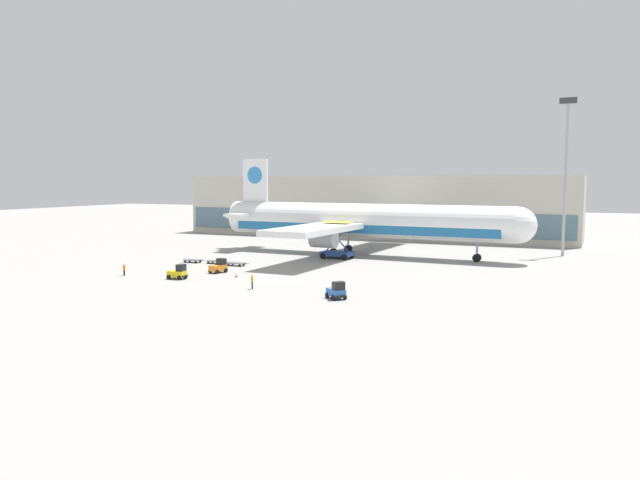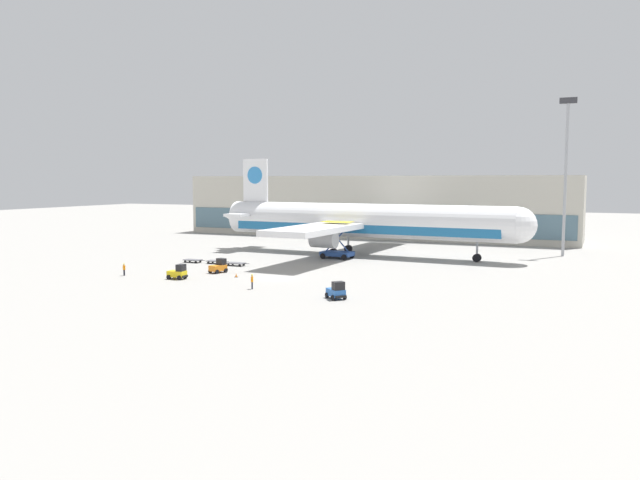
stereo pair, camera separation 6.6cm
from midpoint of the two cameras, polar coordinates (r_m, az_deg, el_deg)
ground_plane at (r=83.68m, az=-3.92°, el=-3.48°), size 400.00×400.00×0.00m
terminal_building at (r=146.08m, az=5.07°, el=3.10°), size 90.00×18.20×14.00m
light_mast at (r=114.41m, az=21.54°, el=6.26°), size 2.80×0.50×26.88m
airplane_main at (r=108.48m, az=3.53°, el=1.68°), size 58.10×48.27×17.00m
scissor_lift_loader at (r=104.02m, az=1.57°, el=-0.43°), size 5.31×3.54×6.16m
baggage_tug_foreground at (r=68.75m, az=1.50°, el=-4.69°), size 2.77×2.69×2.00m
baggage_tug_mid at (r=84.51m, az=-12.87°, el=-2.92°), size 2.56×1.81×2.00m
baggage_tug_far at (r=89.19m, az=-9.25°, el=-2.41°), size 2.17×2.72×2.00m
baggage_dolly_lead at (r=100.97m, az=-11.57°, el=-1.81°), size 3.72×1.58×0.48m
baggage_dolly_second at (r=98.95m, az=-9.51°, el=-1.92°), size 3.72×1.58×0.48m
baggage_dolly_third at (r=96.00m, az=-7.69°, el=-2.12°), size 3.72×1.58×0.48m
ground_crew_near at (r=89.43m, az=-17.50°, el=-2.50°), size 0.53×0.35×1.70m
ground_crew_far at (r=75.28m, az=-6.25°, el=-3.68°), size 0.32×0.55×1.81m
traffic_cone_near at (r=84.83m, az=-7.69°, el=-3.21°), size 0.40×0.40×0.55m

